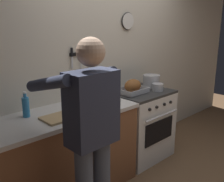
{
  "coord_description": "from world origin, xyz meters",
  "views": [
    {
      "loc": [
        -2.27,
        -1.09,
        1.76
      ],
      "look_at": [
        -0.42,
        0.85,
        1.05
      ],
      "focal_mm": 42.08,
      "sensor_mm": 36.0,
      "label": 1
    }
  ],
  "objects_px": {
    "stove": "(140,124)",
    "bottle_dish_soap": "(26,106)",
    "bottle_hot_sauce": "(88,92)",
    "roasting_pan": "(133,87)",
    "cutting_board": "(62,117)",
    "person_cook": "(91,131)",
    "stock_pot": "(151,81)",
    "saucepan": "(158,87)",
    "bottle_cooking_oil": "(96,93)"
  },
  "relations": [
    {
      "from": "stove",
      "to": "bottle_hot_sauce",
      "type": "distance_m",
      "value": 0.9
    },
    {
      "from": "person_cook",
      "to": "saucepan",
      "type": "height_order",
      "value": "person_cook"
    },
    {
      "from": "person_cook",
      "to": "roasting_pan",
      "type": "distance_m",
      "value": 1.35
    },
    {
      "from": "stove",
      "to": "saucepan",
      "type": "relative_size",
      "value": 6.41
    },
    {
      "from": "cutting_board",
      "to": "bottle_dish_soap",
      "type": "xyz_separation_m",
      "value": [
        -0.22,
        0.25,
        0.09
      ]
    },
    {
      "from": "roasting_pan",
      "to": "stove",
      "type": "bearing_deg",
      "value": -3.75
    },
    {
      "from": "person_cook",
      "to": "bottle_dish_soap",
      "type": "relative_size",
      "value": 6.88
    },
    {
      "from": "stove",
      "to": "cutting_board",
      "type": "relative_size",
      "value": 2.5
    },
    {
      "from": "saucepan",
      "to": "cutting_board",
      "type": "xyz_separation_m",
      "value": [
        -1.43,
        0.01,
        -0.04
      ]
    },
    {
      "from": "bottle_dish_soap",
      "to": "bottle_cooking_oil",
      "type": "xyz_separation_m",
      "value": [
        0.78,
        -0.08,
        -0.0
      ]
    },
    {
      "from": "person_cook",
      "to": "roasting_pan",
      "type": "xyz_separation_m",
      "value": [
        1.19,
        0.64,
        0.03
      ]
    },
    {
      "from": "roasting_pan",
      "to": "bottle_dish_soap",
      "type": "relative_size",
      "value": 1.46
    },
    {
      "from": "stove",
      "to": "person_cook",
      "type": "distance_m",
      "value": 1.55
    },
    {
      "from": "saucepan",
      "to": "cutting_board",
      "type": "relative_size",
      "value": 0.39
    },
    {
      "from": "person_cook",
      "to": "cutting_board",
      "type": "bearing_deg",
      "value": -2.68
    },
    {
      "from": "bottle_hot_sauce",
      "to": "bottle_cooking_oil",
      "type": "distance_m",
      "value": 0.15
    },
    {
      "from": "stove",
      "to": "stock_pot",
      "type": "xyz_separation_m",
      "value": [
        0.27,
        0.04,
        0.53
      ]
    },
    {
      "from": "saucepan",
      "to": "bottle_dish_soap",
      "type": "relative_size",
      "value": 0.58
    },
    {
      "from": "person_cook",
      "to": "saucepan",
      "type": "relative_size",
      "value": 11.82
    },
    {
      "from": "bottle_hot_sauce",
      "to": "stock_pot",
      "type": "bearing_deg",
      "value": -9.14
    },
    {
      "from": "stock_pot",
      "to": "bottle_cooking_oil",
      "type": "bearing_deg",
      "value": 179.6
    },
    {
      "from": "roasting_pan",
      "to": "cutting_board",
      "type": "distance_m",
      "value": 1.12
    },
    {
      "from": "saucepan",
      "to": "bottle_dish_soap",
      "type": "height_order",
      "value": "bottle_dish_soap"
    },
    {
      "from": "bottle_hot_sauce",
      "to": "bottle_cooking_oil",
      "type": "bearing_deg",
      "value": -92.09
    },
    {
      "from": "person_cook",
      "to": "bottle_hot_sauce",
      "type": "bearing_deg",
      "value": -32.25
    },
    {
      "from": "bottle_hot_sauce",
      "to": "bottle_cooking_oil",
      "type": "xyz_separation_m",
      "value": [
        -0.01,
        -0.15,
        0.02
      ]
    },
    {
      "from": "person_cook",
      "to": "bottle_hot_sauce",
      "type": "relative_size",
      "value": 8.22
    },
    {
      "from": "cutting_board",
      "to": "bottle_dish_soap",
      "type": "bearing_deg",
      "value": 131.2
    },
    {
      "from": "saucepan",
      "to": "bottle_dish_soap",
      "type": "distance_m",
      "value": 1.68
    },
    {
      "from": "stock_pot",
      "to": "saucepan",
      "type": "distance_m",
      "value": 0.2
    },
    {
      "from": "person_cook",
      "to": "stock_pot",
      "type": "bearing_deg",
      "value": -61.68
    },
    {
      "from": "saucepan",
      "to": "cutting_board",
      "type": "height_order",
      "value": "saucepan"
    },
    {
      "from": "bottle_dish_soap",
      "to": "bottle_cooking_oil",
      "type": "relative_size",
      "value": 1.0
    },
    {
      "from": "cutting_board",
      "to": "bottle_hot_sauce",
      "type": "bearing_deg",
      "value": 29.22
    },
    {
      "from": "stock_pot",
      "to": "cutting_board",
      "type": "bearing_deg",
      "value": -173.91
    },
    {
      "from": "roasting_pan",
      "to": "stock_pot",
      "type": "distance_m",
      "value": 0.41
    },
    {
      "from": "stove",
      "to": "person_cook",
      "type": "xyz_separation_m",
      "value": [
        -1.33,
        -0.63,
        0.5
      ]
    },
    {
      "from": "stock_pot",
      "to": "bottle_hot_sauce",
      "type": "bearing_deg",
      "value": 170.86
    },
    {
      "from": "roasting_pan",
      "to": "bottle_cooking_oil",
      "type": "bearing_deg",
      "value": 175.83
    },
    {
      "from": "cutting_board",
      "to": "stove",
      "type": "bearing_deg",
      "value": 5.42
    },
    {
      "from": "bottle_dish_soap",
      "to": "bottle_cooking_oil",
      "type": "bearing_deg",
      "value": -6.14
    },
    {
      "from": "person_cook",
      "to": "saucepan",
      "type": "xyz_separation_m",
      "value": [
        1.51,
        0.5,
        -0.01
      ]
    },
    {
      "from": "stove",
      "to": "bottle_dish_soap",
      "type": "xyz_separation_m",
      "value": [
        -1.48,
        0.13,
        0.55
      ]
    },
    {
      "from": "bottle_hot_sauce",
      "to": "bottle_dish_soap",
      "type": "xyz_separation_m",
      "value": [
        -0.79,
        -0.06,
        0.02
      ]
    },
    {
      "from": "roasting_pan",
      "to": "stock_pot",
      "type": "xyz_separation_m",
      "value": [
        0.41,
        0.03,
        0.01
      ]
    },
    {
      "from": "person_cook",
      "to": "bottle_cooking_oil",
      "type": "distance_m",
      "value": 0.93
    },
    {
      "from": "cutting_board",
      "to": "bottle_cooking_oil",
      "type": "bearing_deg",
      "value": 16.8
    },
    {
      "from": "stock_pot",
      "to": "bottle_cooking_oil",
      "type": "height_order",
      "value": "bottle_cooking_oil"
    },
    {
      "from": "stock_pot",
      "to": "bottle_hot_sauce",
      "type": "relative_size",
      "value": 1.1
    },
    {
      "from": "bottle_hot_sauce",
      "to": "bottle_cooking_oil",
      "type": "relative_size",
      "value": 0.84
    }
  ]
}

